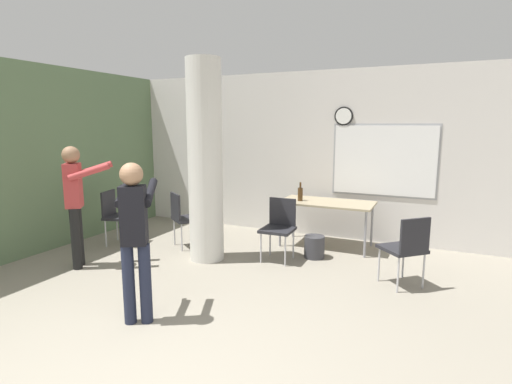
% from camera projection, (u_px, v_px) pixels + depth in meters
% --- Properties ---
extents(wall_left_accent, '(0.12, 7.00, 2.80)m').
position_uv_depth(wall_left_accent, '(42.00, 159.00, 5.99)').
color(wall_left_accent, '#5B7551').
rests_on(wall_left_accent, ground_plane).
extents(wall_back, '(8.00, 0.15, 2.80)m').
position_uv_depth(wall_back, '(317.00, 155.00, 6.84)').
color(wall_back, silver).
rests_on(wall_back, ground_plane).
extents(support_pillar, '(0.48, 0.48, 2.80)m').
position_uv_depth(support_pillar, '(205.00, 162.00, 5.54)').
color(support_pillar, silver).
rests_on(support_pillar, ground_plane).
extents(folding_table, '(1.44, 0.73, 0.72)m').
position_uv_depth(folding_table, '(327.00, 205.00, 6.26)').
color(folding_table, tan).
rests_on(folding_table, ground_plane).
extents(bottle_on_table, '(0.08, 0.08, 0.30)m').
position_uv_depth(bottle_on_table, '(300.00, 194.00, 6.31)').
color(bottle_on_table, '#4C3319').
rests_on(bottle_on_table, folding_table).
extents(waste_bin, '(0.30, 0.30, 0.32)m').
position_uv_depth(waste_bin, '(314.00, 247.00, 5.79)').
color(waste_bin, '#38383D').
rests_on(waste_bin, ground_plane).
extents(chair_mid_room, '(0.62, 0.62, 0.87)m').
position_uv_depth(chair_mid_room, '(406.00, 246.00, 4.68)').
color(chair_mid_room, '#232328').
rests_on(chair_mid_room, ground_plane).
extents(chair_near_pillar, '(0.62, 0.62, 0.87)m').
position_uv_depth(chair_near_pillar, '(184.00, 215.00, 6.24)').
color(chair_near_pillar, '#232328').
rests_on(chair_near_pillar, ground_plane).
extents(chair_table_front, '(0.45, 0.45, 0.87)m').
position_uv_depth(chair_table_front, '(279.00, 225.00, 5.67)').
color(chair_table_front, '#232328').
rests_on(chair_table_front, ground_plane).
extents(chair_by_left_wall, '(0.54, 0.54, 0.87)m').
position_uv_depth(chair_by_left_wall, '(117.00, 213.00, 6.40)').
color(chair_by_left_wall, '#232328').
rests_on(chair_by_left_wall, ground_plane).
extents(person_watching_back, '(0.65, 0.59, 1.64)m').
position_uv_depth(person_watching_back, '(76.00, 197.00, 5.29)').
color(person_watching_back, black).
rests_on(person_watching_back, ground_plane).
extents(person_playing_front, '(0.54, 0.63, 1.57)m').
position_uv_depth(person_playing_front, '(135.00, 230.00, 3.79)').
color(person_playing_front, '#1E2338').
rests_on(person_playing_front, ground_plane).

